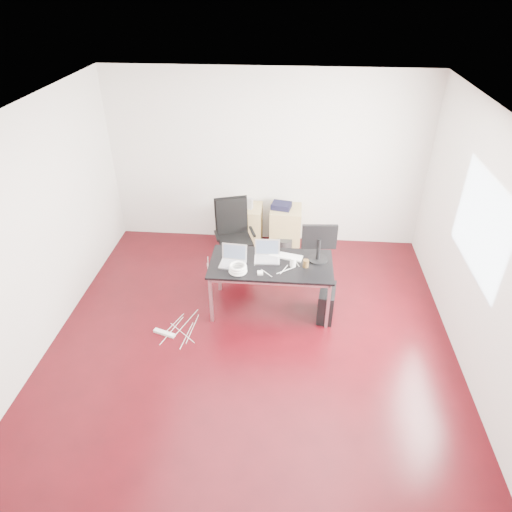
# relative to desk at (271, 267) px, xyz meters

# --- Properties ---
(room_shell) EXTENTS (5.00, 5.00, 5.00)m
(room_shell) POSITION_rel_desk_xyz_m (-0.16, -0.57, 0.73)
(room_shell) COLOR #33050A
(room_shell) RESTS_ON ground
(desk) EXTENTS (1.60, 0.80, 0.73)m
(desk) POSITION_rel_desk_xyz_m (0.00, 0.00, 0.00)
(desk) COLOR black
(desk) RESTS_ON ground
(office_chair) EXTENTS (0.60, 0.62, 1.08)m
(office_chair) POSITION_rel_desk_xyz_m (-0.62, 1.00, -0.07)
(office_chair) COLOR black
(office_chair) RESTS_ON ground
(filing_cabinet_left) EXTENTS (0.50, 0.50, 0.70)m
(filing_cabinet_left) POSITION_rel_desk_xyz_m (-0.49, 1.65, -0.33)
(filing_cabinet_left) COLOR #A58C52
(filing_cabinet_left) RESTS_ON ground
(filing_cabinet_right) EXTENTS (0.50, 0.50, 0.70)m
(filing_cabinet_right) POSITION_rel_desk_xyz_m (0.15, 1.65, -0.33)
(filing_cabinet_right) COLOR #A58C52
(filing_cabinet_right) RESTS_ON ground
(pc_tower) EXTENTS (0.26, 0.47, 0.44)m
(pc_tower) POSITION_rel_desk_xyz_m (0.75, -0.11, -0.46)
(pc_tower) COLOR black
(pc_tower) RESTS_ON ground
(wastebasket) EXTENTS (0.26, 0.26, 0.28)m
(wastebasket) POSITION_rel_desk_xyz_m (0.15, 1.40, -0.54)
(wastebasket) COLOR black
(wastebasket) RESTS_ON ground
(power_strip) EXTENTS (0.30, 0.15, 0.04)m
(power_strip) POSITION_rel_desk_xyz_m (-1.32, -0.66, -0.66)
(power_strip) COLOR white
(power_strip) RESTS_ON ground
(laptop_left) EXTENTS (0.35, 0.28, 0.23)m
(laptop_left) POSITION_rel_desk_xyz_m (-0.49, -0.04, 0.11)
(laptop_left) COLOR silver
(laptop_left) RESTS_ON desk
(laptop_right) EXTENTS (0.34, 0.27, 0.23)m
(laptop_right) POSITION_rel_desk_xyz_m (-0.06, 0.11, 0.11)
(laptop_right) COLOR silver
(laptop_right) RESTS_ON desk
(monitor) EXTENTS (0.45, 0.26, 0.51)m
(monitor) POSITION_rel_desk_xyz_m (0.61, 0.15, 0.34)
(monitor) COLOR black
(monitor) RESTS_ON desk
(keyboard) EXTENTS (0.46, 0.24, 0.02)m
(keyboard) POSITION_rel_desk_xyz_m (0.19, 0.17, 0.06)
(keyboard) COLOR white
(keyboard) RESTS_ON desk
(cup_white) EXTENTS (0.10, 0.10, 0.12)m
(cup_white) POSITION_rel_desk_xyz_m (0.28, -0.04, 0.11)
(cup_white) COLOR white
(cup_white) RESTS_ON desk
(cup_brown) EXTENTS (0.08, 0.08, 0.10)m
(cup_brown) POSITION_rel_desk_xyz_m (0.45, -0.04, 0.10)
(cup_brown) COLOR #50381B
(cup_brown) RESTS_ON desk
(cable_coil) EXTENTS (0.24, 0.24, 0.11)m
(cable_coil) POSITION_rel_desk_xyz_m (-0.40, -0.23, 0.11)
(cable_coil) COLOR white
(cable_coil) RESTS_ON desk
(power_adapter) EXTENTS (0.08, 0.08, 0.03)m
(power_adapter) POSITION_rel_desk_xyz_m (-0.12, -0.25, 0.07)
(power_adapter) COLOR white
(power_adapter) RESTS_ON desk
(speaker) EXTENTS (0.11, 0.10, 0.18)m
(speaker) POSITION_rel_desk_xyz_m (-0.43, 1.61, 0.11)
(speaker) COLOR #9E9E9E
(speaker) RESTS_ON filing_cabinet_left
(navy_garment) EXTENTS (0.34, 0.29, 0.09)m
(navy_garment) POSITION_rel_desk_xyz_m (0.07, 1.66, 0.07)
(navy_garment) COLOR black
(navy_garment) RESTS_ON filing_cabinet_right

